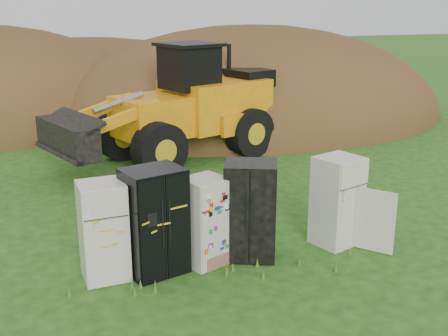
# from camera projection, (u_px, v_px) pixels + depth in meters

# --- Properties ---
(ground) EXTENTS (120.00, 120.00, 0.00)m
(ground) POSITION_uv_depth(u_px,v_px,m) (233.00, 258.00, 11.03)
(ground) COLOR #1A4D14
(ground) RESTS_ON ground
(fridge_leftmost) EXTENTS (0.84, 0.81, 1.81)m
(fridge_leftmost) POSITION_uv_depth(u_px,v_px,m) (103.00, 231.00, 10.03)
(fridge_leftmost) COLOR silver
(fridge_leftmost) RESTS_ON ground
(fridge_black_side) EXTENTS (1.22, 1.07, 2.00)m
(fridge_black_side) POSITION_uv_depth(u_px,v_px,m) (155.00, 221.00, 10.22)
(fridge_black_side) COLOR black
(fridge_black_side) RESTS_ON ground
(fridge_sticker) EXTENTS (0.97, 0.94, 1.71)m
(fridge_sticker) POSITION_uv_depth(u_px,v_px,m) (205.00, 221.00, 10.60)
(fridge_sticker) COLOR silver
(fridge_sticker) RESTS_ON ground
(fridge_dark_mid) EXTENTS (1.22, 1.13, 1.93)m
(fridge_dark_mid) POSITION_uv_depth(u_px,v_px,m) (250.00, 210.00, 10.85)
(fridge_dark_mid) COLOR black
(fridge_dark_mid) RESTS_ON ground
(fridge_open_door) EXTENTS (1.05, 1.01, 1.85)m
(fridge_open_door) POSITION_uv_depth(u_px,v_px,m) (337.00, 201.00, 11.47)
(fridge_open_door) COLOR silver
(fridge_open_door) RESTS_ON ground
(wheel_loader) EXTENTS (8.03, 5.40, 3.60)m
(wheel_loader) POSITION_uv_depth(u_px,v_px,m) (166.00, 104.00, 17.10)
(wheel_loader) COLOR orange
(wheel_loader) RESTS_ON ground
(dirt_mound_right) EXTENTS (17.13, 12.56, 7.77)m
(dirt_mound_right) POSITION_uv_depth(u_px,v_px,m) (250.00, 116.00, 24.32)
(dirt_mound_right) COLOR #4E3819
(dirt_mound_right) RESTS_ON ground
(dirt_mound_back) EXTENTS (17.76, 11.84, 6.36)m
(dirt_mound_back) POSITION_uv_depth(u_px,v_px,m) (86.00, 105.00, 26.95)
(dirt_mound_back) COLOR #4E3819
(dirt_mound_back) RESTS_ON ground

